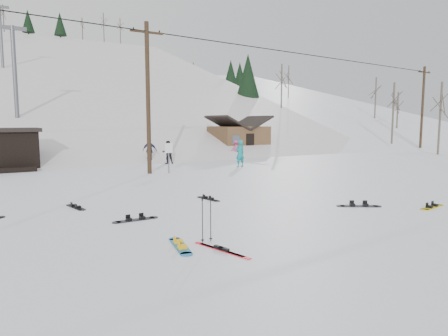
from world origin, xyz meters
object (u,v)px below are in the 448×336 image
utility_pole (148,96)px  hero_snowboard (180,246)px  cabin (239,139)px  hero_skis (221,250)px

utility_pole → hero_snowboard: size_ratio=5.66×
cabin → hero_snowboard: 29.84m
cabin → utility_pole: bearing=-142.4°
hero_snowboard → hero_skis: (0.74, -0.81, -0.00)m
cabin → hero_skis: cabin is taller
hero_skis → cabin: bearing=41.1°
utility_pole → cabin: (13.00, 10.00, -3.20)m
utility_pole → cabin: utility_pole is taller
utility_pole → hero_skis: utility_pole is taller
utility_pole → cabin: bearing=37.6°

